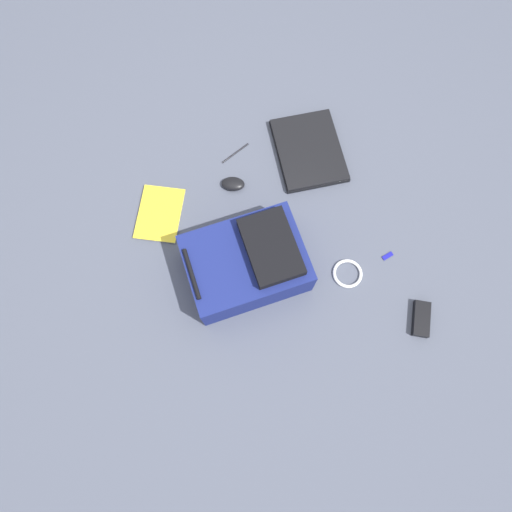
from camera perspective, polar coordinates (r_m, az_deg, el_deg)
ground_plane at (r=1.80m, az=1.58°, el=-0.55°), size 3.66×3.66×0.00m
backpack at (r=1.69m, az=-1.08°, el=-0.87°), size 0.37×0.48×0.22m
laptop at (r=2.00m, az=6.84°, el=13.40°), size 0.41×0.35×0.03m
book_red at (r=1.90m, az=-12.29°, el=5.33°), size 0.30×0.28×0.02m
computer_mouse at (r=1.91m, az=-2.98°, el=9.28°), size 0.11×0.12×0.03m
cable_coil at (r=1.81m, az=11.72°, el=-2.23°), size 0.12×0.12×0.01m
power_brick at (r=1.84m, az=20.53°, el=-7.61°), size 0.15×0.13×0.03m
pen_black at (r=2.00m, az=-2.70°, el=13.16°), size 0.05×0.14×0.01m
usb_stick at (r=1.88m, az=16.63°, el=0.02°), size 0.02×0.05×0.01m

